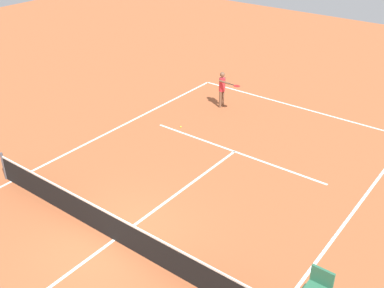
# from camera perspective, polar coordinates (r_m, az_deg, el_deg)

# --- Properties ---
(ground_plane) EXTENTS (60.00, 60.00, 0.00)m
(ground_plane) POSITION_cam_1_polar(r_m,az_deg,el_deg) (14.38, -9.49, -11.50)
(ground_plane) COLOR #AD5933
(court_lines) EXTENTS (10.50, 24.26, 0.01)m
(court_lines) POSITION_cam_1_polar(r_m,az_deg,el_deg) (14.38, -9.49, -11.49)
(court_lines) COLOR white
(court_lines) RESTS_ON ground
(tennis_net) EXTENTS (11.10, 0.10, 1.07)m
(tennis_net) POSITION_cam_1_polar(r_m,az_deg,el_deg) (14.07, -9.65, -9.96)
(tennis_net) COLOR #4C4C51
(tennis_net) RESTS_ON ground
(player_serving) EXTENTS (1.28, 0.64, 1.75)m
(player_serving) POSITION_cam_1_polar(r_m,az_deg,el_deg) (21.97, 3.79, 7.03)
(player_serving) COLOR brown
(player_serving) RESTS_ON ground
(tennis_ball) EXTENTS (0.07, 0.07, 0.07)m
(tennis_ball) POSITION_cam_1_polar(r_m,az_deg,el_deg) (20.37, -1.38, 2.12)
(tennis_ball) COLOR #CCE033
(tennis_ball) RESTS_ON ground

